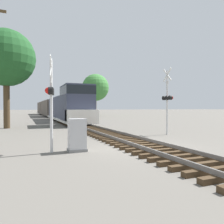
{
  "coord_description": "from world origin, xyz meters",
  "views": [
    {
      "loc": [
        -5.3,
        -9.24,
        1.91
      ],
      "look_at": [
        0.29,
        4.62,
        1.61
      ],
      "focal_mm": 35.0,
      "sensor_mm": 36.0,
      "label": 1
    }
  ],
  "objects": [
    {
      "name": "ground_plane",
      "position": [
        0.0,
        0.0,
        0.0
      ],
      "size": [
        400.0,
        400.0,
        0.0
      ],
      "primitive_type": "plane",
      "color": "#666059"
    },
    {
      "name": "tree_mid_background",
      "position": [
        9.2,
        36.26,
        6.29
      ],
      "size": [
        5.86,
        5.86,
        9.23
      ],
      "color": "brown",
      "rests_on": "ground"
    },
    {
      "name": "crossing_signal_near",
      "position": [
        -4.26,
        0.24,
        2.44
      ],
      "size": [
        0.47,
        1.02,
        4.06
      ],
      "rotation": [
        0.0,
        0.0,
        -1.75
      ],
      "color": "silver",
      "rests_on": "ground"
    },
    {
      "name": "crossing_signal_far",
      "position": [
        4.09,
        3.57,
        2.56
      ],
      "size": [
        0.32,
        1.0,
        4.69
      ],
      "rotation": [
        0.0,
        0.0,
        1.58
      ],
      "color": "silver",
      "rests_on": "ground"
    },
    {
      "name": "freight_train",
      "position": [
        0.0,
        35.63,
        1.84
      ],
      "size": [
        3.04,
        51.76,
        4.31
      ],
      "color": "#33384C",
      "rests_on": "ground"
    },
    {
      "name": "tree_deep_background",
      "position": [
        11.69,
        46.3,
        6.46
      ],
      "size": [
        5.11,
        5.11,
        9.03
      ],
      "color": "brown",
      "rests_on": "ground"
    },
    {
      "name": "tree_far_right",
      "position": [
        -6.78,
        13.01,
        6.45
      ],
      "size": [
        5.21,
        5.21,
        9.09
      ],
      "color": "#473521",
      "rests_on": "ground"
    },
    {
      "name": "rail_track_bed",
      "position": [
        0.0,
        -0.0,
        0.14
      ],
      "size": [
        2.6,
        160.0,
        0.31
      ],
      "color": "#42301E",
      "rests_on": "ground"
    },
    {
      "name": "relay_cabinet",
      "position": [
        -3.16,
        0.14,
        0.7
      ],
      "size": [
        0.8,
        0.62,
        1.43
      ],
      "color": "slate",
      "rests_on": "ground"
    }
  ]
}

